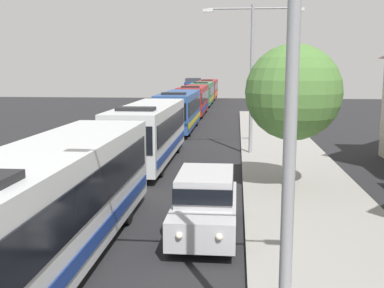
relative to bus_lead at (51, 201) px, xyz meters
name	(u,v)px	position (x,y,z in m)	size (l,w,h in m)	color
bus_lead	(51,201)	(0.00, 0.00, 0.00)	(2.58, 12.07, 3.21)	silver
bus_second_in_line	(149,131)	(0.00, 13.29, 0.00)	(2.58, 10.72, 3.21)	silver
bus_middle	(179,109)	(0.00, 26.29, 0.00)	(2.58, 10.85, 3.21)	#284C8C
bus_fourth_in_line	(194,99)	(0.00, 38.67, 0.00)	(2.58, 11.09, 3.21)	maroon
bus_rear	(203,93)	(0.00, 51.70, 0.00)	(2.58, 10.53, 3.21)	#33724C
bus_tail_end	(208,89)	(0.00, 64.62, 0.00)	(2.58, 12.37, 3.21)	maroon
white_suv	(205,201)	(3.70, 2.65, -0.66)	(1.86, 4.71, 1.90)	#B7B7BC
box_truck_oncoming	(193,86)	(-3.30, 72.96, 0.01)	(2.35, 7.31, 3.15)	navy
streetlamp_near	(293,49)	(5.40, -3.89, 3.56)	(6.38, 0.28, 8.27)	gray
streetlamp_mid	(252,64)	(5.40, 15.90, 3.49)	(5.53, 0.28, 8.26)	gray
roadside_tree	(293,93)	(6.83, 8.14, 2.32)	(3.85, 3.85, 5.79)	#4C3823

